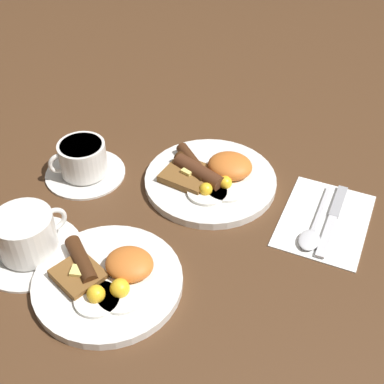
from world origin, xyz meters
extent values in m
plane|color=#4C301C|center=(0.00, 0.00, 0.00)|extent=(3.00, 3.00, 0.00)
cylinder|color=silver|center=(0.00, 0.00, 0.01)|extent=(0.24, 0.24, 0.01)
cylinder|color=white|center=(-0.04, 0.02, 0.02)|extent=(0.08, 0.08, 0.01)
sphere|color=yellow|center=(-0.03, 0.02, 0.03)|extent=(0.03, 0.03, 0.03)
cylinder|color=white|center=(-0.01, 0.04, 0.02)|extent=(0.07, 0.07, 0.01)
sphere|color=yellow|center=(-0.01, 0.05, 0.03)|extent=(0.02, 0.02, 0.02)
ellipsoid|color=orange|center=(-0.03, -0.02, 0.03)|extent=(0.08, 0.07, 0.04)
cylinder|color=#432412|center=(0.05, -0.02, 0.03)|extent=(0.08, 0.08, 0.02)
cylinder|color=#351D0B|center=(0.04, 0.00, 0.03)|extent=(0.08, 0.07, 0.02)
cylinder|color=#4C2816|center=(0.02, 0.01, 0.03)|extent=(0.11, 0.07, 0.03)
cube|color=brown|center=(0.04, 0.02, 0.02)|extent=(0.10, 0.09, 0.01)
cube|color=#F4E072|center=(0.04, 0.02, 0.03)|extent=(0.02, 0.02, 0.01)
cylinder|color=silver|center=(0.06, 0.28, 0.01)|extent=(0.23, 0.23, 0.01)
cylinder|color=white|center=(0.03, 0.30, 0.02)|extent=(0.08, 0.08, 0.01)
sphere|color=yellow|center=(0.03, 0.30, 0.03)|extent=(0.03, 0.03, 0.03)
cylinder|color=white|center=(0.06, 0.32, 0.02)|extent=(0.07, 0.07, 0.01)
sphere|color=yellow|center=(0.06, 0.32, 0.03)|extent=(0.03, 0.03, 0.03)
ellipsoid|color=orange|center=(0.04, 0.26, 0.03)|extent=(0.07, 0.07, 0.03)
cylinder|color=#3F2210|center=(0.11, 0.27, 0.03)|extent=(0.09, 0.08, 0.02)
cube|color=brown|center=(0.10, 0.30, 0.02)|extent=(0.09, 0.09, 0.01)
cube|color=#F4E072|center=(0.10, 0.30, 0.03)|extent=(0.02, 0.02, 0.01)
cylinder|color=silver|center=(0.23, 0.06, 0.00)|extent=(0.15, 0.15, 0.01)
cylinder|color=silver|center=(0.23, 0.06, 0.04)|extent=(0.09, 0.09, 0.06)
cylinder|color=#9E7047|center=(0.23, 0.06, 0.07)|extent=(0.08, 0.08, 0.00)
torus|color=silver|center=(0.26, 0.09, 0.04)|extent=(0.03, 0.04, 0.04)
cylinder|color=silver|center=(0.21, 0.27, 0.00)|extent=(0.17, 0.17, 0.01)
cylinder|color=silver|center=(0.21, 0.27, 0.04)|extent=(0.10, 0.10, 0.07)
cylinder|color=#9E7047|center=(0.21, 0.27, 0.08)|extent=(0.08, 0.08, 0.00)
torus|color=silver|center=(0.19, 0.23, 0.05)|extent=(0.03, 0.04, 0.05)
cube|color=white|center=(-0.22, 0.02, 0.00)|extent=(0.15, 0.20, 0.01)
cube|color=silver|center=(-0.23, 0.06, 0.01)|extent=(0.02, 0.10, 0.00)
cube|color=#9E9EA3|center=(-0.23, -0.03, 0.01)|extent=(0.02, 0.08, 0.01)
ellipsoid|color=silver|center=(-0.20, 0.08, 0.01)|extent=(0.04, 0.05, 0.01)
cube|color=silver|center=(-0.21, 0.00, 0.01)|extent=(0.01, 0.13, 0.00)
camera|label=1|loc=(-0.25, 0.72, 0.65)|focal=50.00mm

